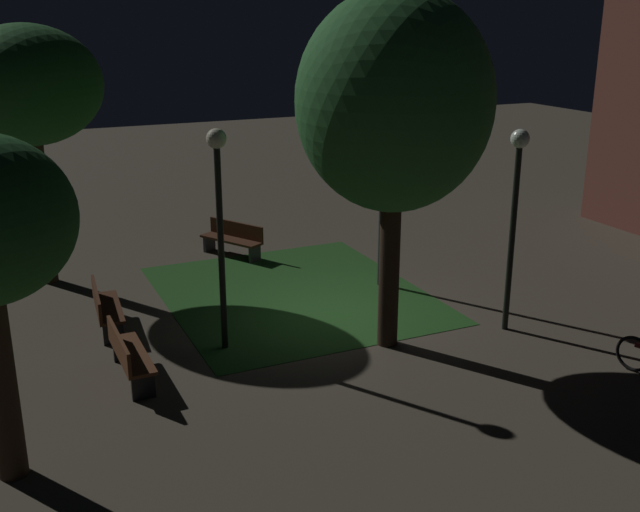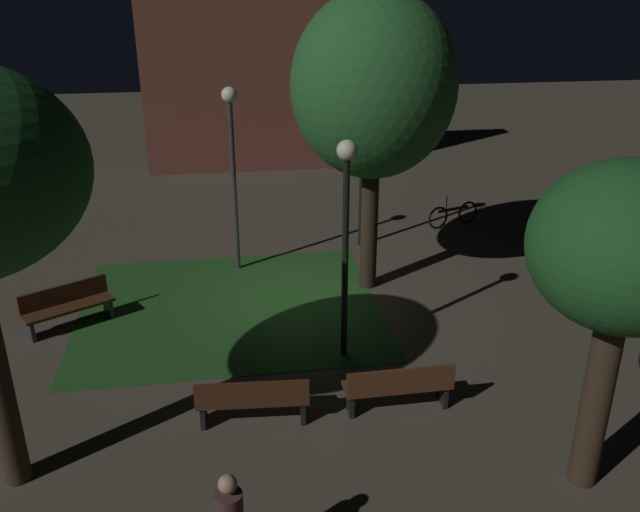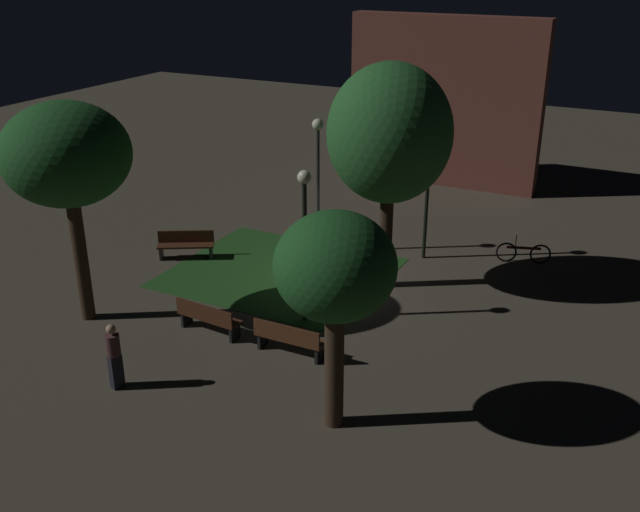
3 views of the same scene
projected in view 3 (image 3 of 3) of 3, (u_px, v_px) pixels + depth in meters
name	position (u px, v px, depth m)	size (l,w,h in m)	color
ground_plane	(325.00, 278.00, 21.96)	(60.00, 60.00, 0.00)	#4C4438
grass_lawn	(280.00, 272.00, 22.37)	(6.43, 5.58, 0.01)	#23511E
bench_front_left	(208.00, 317.00, 18.64)	(1.83, 0.61, 0.88)	#422314
bench_by_lamp	(289.00, 338.00, 17.64)	(1.80, 0.50, 0.88)	#512D19
bench_back_row	(186.00, 244.00, 23.28)	(1.80, 1.30, 0.88)	#422314
tree_back_right	(390.00, 135.00, 19.75)	(3.48, 3.48, 6.54)	#2D2116
tree_left_canopy	(66.00, 156.00, 17.88)	(3.24, 3.24, 5.88)	#38281C
tree_back_left	(335.00, 270.00, 13.88)	(2.42, 2.42, 4.72)	#38281C
lamp_post_plaza_west	(305.00, 219.00, 18.50)	(0.36, 0.36, 4.16)	black
lamp_post_near_wall	(318.00, 163.00, 22.78)	(0.36, 0.36, 4.43)	#333338
lamp_post_path_center	(428.00, 175.00, 22.36)	(0.36, 0.36, 4.02)	black
bicycle	(523.00, 253.00, 22.94)	(1.65, 0.59, 0.93)	black
pedestrian	(114.00, 355.00, 16.20)	(0.32, 0.33, 1.61)	black
building_wall_backdrop	(444.00, 102.00, 29.65)	(8.04, 0.80, 6.88)	brown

